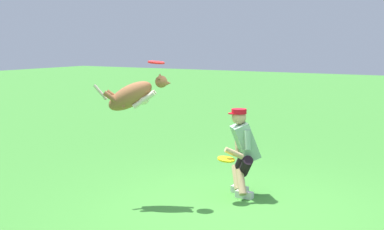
{
  "coord_description": "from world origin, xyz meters",
  "views": [
    {
      "loc": [
        -3.34,
        6.43,
        2.29
      ],
      "look_at": [
        0.65,
        -0.16,
        1.22
      ],
      "focal_mm": 51.03,
      "sensor_mm": 36.0,
      "label": 1
    }
  ],
  "objects_px": {
    "frisbee_held": "(226,159)",
    "person": "(243,149)",
    "dog": "(133,95)",
    "frisbee_flying": "(156,62)"
  },
  "relations": [
    {
      "from": "dog",
      "to": "frisbee_held",
      "type": "bearing_deg",
      "value": 3.55
    },
    {
      "from": "frisbee_held",
      "to": "person",
      "type": "bearing_deg",
      "value": -101.38
    },
    {
      "from": "person",
      "to": "frisbee_flying",
      "type": "distance_m",
      "value": 1.81
    },
    {
      "from": "dog",
      "to": "frisbee_flying",
      "type": "bearing_deg",
      "value": 5.22
    },
    {
      "from": "dog",
      "to": "frisbee_flying",
      "type": "distance_m",
      "value": 0.56
    },
    {
      "from": "dog",
      "to": "frisbee_held",
      "type": "height_order",
      "value": "dog"
    },
    {
      "from": "person",
      "to": "frisbee_held",
      "type": "xyz_separation_m",
      "value": [
        0.08,
        0.38,
        -0.09
      ]
    },
    {
      "from": "person",
      "to": "frisbee_held",
      "type": "relative_size",
      "value": 5.19
    },
    {
      "from": "person",
      "to": "frisbee_held",
      "type": "distance_m",
      "value": 0.4
    },
    {
      "from": "frisbee_flying",
      "to": "frisbee_held",
      "type": "distance_m",
      "value": 1.68
    }
  ]
}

